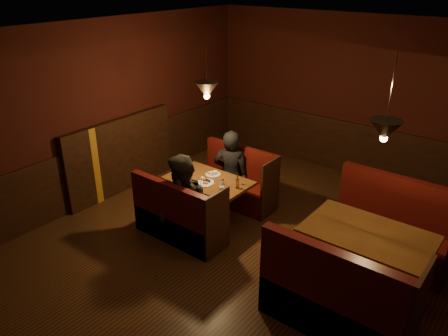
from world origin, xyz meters
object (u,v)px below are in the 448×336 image
Objects in this scene: second_table at (366,248)px; main_table at (209,189)px; second_bench_far at (390,234)px; diner_a at (231,157)px; main_bench_far at (238,185)px; diner_b at (182,190)px; main_bench_near at (178,221)px; second_bench_near at (335,305)px.

main_table is at bearing 176.85° from second_table.
diner_a is at bearing -178.92° from second_bench_far.
diner_a reaches higher than second_table.
main_bench_far is 0.88× the size of second_bench_far.
second_table is 2.47m from diner_b.
main_bench_far is at bearing 88.91° from main_table.
diner_a reaches higher than main_bench_far.
second_bench_near reaches higher than main_bench_near.
main_bench_near is at bearing -166.87° from second_table.
diner_a is (-2.62, -0.05, 0.44)m from second_bench_far.
second_table is at bearing 92.20° from second_bench_near.
second_bench_far is at bearing 0.02° from main_bench_far.
second_bench_far is 0.99× the size of diner_a.
main_table is 0.91× the size of main_bench_far.
second_bench_near reaches higher than main_table.
main_bench_far is 1.50m from diner_b.
main_table is 0.76m from diner_b.
main_bench_far is 1.00× the size of main_bench_near.
main_bench_near is (0.01, -0.72, -0.22)m from main_table.
diner_a reaches higher than second_bench_far.
diner_b reaches higher than second_table.
main_table is 0.80× the size of second_bench_far.
second_bench_near is (2.53, -0.99, -0.16)m from main_table.
second_bench_near is at bearing 127.16° from diner_a.
main_bench_near is 0.87× the size of diner_a.
second_bench_far is 2.65m from diner_a.
second_bench_near reaches higher than main_bench_far.
main_bench_far is 0.84× the size of diner_b.
diner_b is at bearing 77.53° from diner_a.
diner_b reaches higher than second_bench_far.
diner_a is at bearing -155.13° from main_bench_far.
second_bench_far is at bearing 29.68° from main_bench_near.
second_bench_near is (0.00, -1.71, 0.00)m from second_bench_far.
second_table is (2.49, -0.14, 0.08)m from main_table.
diner_b reaches higher than second_bench_near.
main_bench_far reaches higher than main_table.
diner_a is 1.37m from diner_b.
main_table is 2.63m from second_bench_far.
second_bench_far reaches higher than main_bench_far.
second_table is 0.89m from second_bench_near.
second_table is 2.71m from diner_a.
main_bench_near is 1.47m from diner_a.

